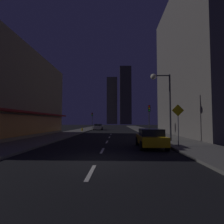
{
  "coord_description": "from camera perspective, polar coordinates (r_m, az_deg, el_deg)",
  "views": [
    {
      "loc": [
        1.06,
        -8.99,
        2.0
      ],
      "look_at": [
        0.0,
        24.09,
        3.81
      ],
      "focal_mm": 28.17,
      "sensor_mm": 36.0,
      "label": 1
    }
  ],
  "objects": [
    {
      "name": "ground_plane",
      "position": [
        41.06,
        0.35,
        -6.0
      ],
      "size": [
        78.0,
        136.0,
        0.1
      ],
      "primitive_type": "cube",
      "color": "black"
    },
    {
      "name": "sidewalk_right",
      "position": [
        41.47,
        10.12,
        -5.75
      ],
      "size": [
        4.0,
        76.0,
        0.15
      ],
      "primitive_type": "cube",
      "color": "#605E59",
      "rests_on": "ground"
    },
    {
      "name": "sidewalk_left",
      "position": [
        41.82,
        -9.33,
        -5.73
      ],
      "size": [
        4.0,
        76.0,
        0.15
      ],
      "primitive_type": "cube",
      "color": "#605E59",
      "rests_on": "ground"
    },
    {
      "name": "lane_marking_center",
      "position": [
        17.54,
        -1.66,
        -9.67
      ],
      "size": [
        0.16,
        23.0,
        0.01
      ],
      "color": "silver",
      "rests_on": "ground"
    },
    {
      "name": "building_apartment_right",
      "position": [
        29.59,
        29.68,
        13.71
      ],
      "size": [
        11.0,
        20.0,
        20.74
      ],
      "primitive_type": "cube",
      "color": "slate",
      "rests_on": "ground"
    },
    {
      "name": "skyscraper_distant_tall",
      "position": [
        149.24,
        0.04,
        3.63
      ],
      "size": [
        8.66,
        8.37,
        39.15
      ],
      "primitive_type": "cube",
      "color": "#5D5846",
      "rests_on": "ground"
    },
    {
      "name": "skyscraper_distant_mid",
      "position": [
        134.99,
        4.4,
        5.33
      ],
      "size": [
        8.55,
        8.7,
        43.7
      ],
      "primitive_type": "cube",
      "color": "#464234",
      "rests_on": "ground"
    },
    {
      "name": "car_parked_near",
      "position": [
        13.96,
        12.45,
        -8.24
      ],
      "size": [
        1.98,
        4.24,
        1.45
      ],
      "color": "gold",
      "rests_on": "ground"
    },
    {
      "name": "car_parked_far",
      "position": [
        42.38,
        -4.5,
        -4.83
      ],
      "size": [
        1.98,
        4.24,
        1.45
      ],
      "color": "silver",
      "rests_on": "ground"
    },
    {
      "name": "fire_hydrant_far_left",
      "position": [
        35.02,
        -9.68,
        -5.62
      ],
      "size": [
        0.42,
        0.3,
        0.65
      ],
      "color": "gold",
      "rests_on": "sidewalk_left"
    },
    {
      "name": "traffic_light_near_right",
      "position": [
        25.26,
        11.96,
        -0.37
      ],
      "size": [
        0.32,
        0.48,
        4.2
      ],
      "color": "#2D2D2D",
      "rests_on": "sidewalk_right"
    },
    {
      "name": "traffic_light_far_left",
      "position": [
        45.52,
        -6.46,
        -1.62
      ],
      "size": [
        0.32,
        0.48,
        4.2
      ],
      "color": "#2D2D2D",
      "rests_on": "sidewalk_left"
    },
    {
      "name": "street_lamp_right",
      "position": [
        18.06,
        15.76,
        6.75
      ],
      "size": [
        1.96,
        0.56,
        6.58
      ],
      "color": "#38383D",
      "rests_on": "sidewalk_right"
    },
    {
      "name": "pedestrian_crossing_sign",
      "position": [
        14.1,
        20.65,
        -2.87
      ],
      "size": [
        0.91,
        0.08,
        3.15
      ],
      "color": "slate",
      "rests_on": "sidewalk_right"
    }
  ]
}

